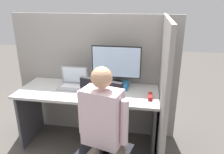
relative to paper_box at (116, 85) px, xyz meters
The scene contains 11 objects.
cubicle_panel_back 0.37m from the paper_box, 148.10° to the left, with size 2.17×0.05×1.62m.
cubicle_panel_right 0.59m from the paper_box, 22.54° to the right, with size 0.04×1.29×1.62m.
desk 0.41m from the paper_box, 152.90° to the right, with size 1.67×0.66×0.76m.
paper_box is the anchor object (origin of this frame).
monitor 0.28m from the paper_box, 90.00° to the left, with size 0.59×0.17×0.46m.
laptop 0.53m from the paper_box, behind, with size 0.33×0.23×0.25m.
mouse 0.39m from the paper_box, 125.80° to the right, with size 0.06×0.05×0.04m.
stapler 0.49m from the paper_box, 30.74° to the right, with size 0.04×0.15×0.04m.
carrot_toy 0.34m from the paper_box, 94.28° to the right, with size 0.04×0.13×0.04m.
office_chair 0.79m from the paper_box, 91.15° to the right, with size 0.56×0.61×1.07m.
person 0.91m from the paper_box, 88.23° to the right, with size 0.47×0.50×1.28m.
Camera 1 is at (0.70, -1.98, 1.80)m, focal length 35.00 mm.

